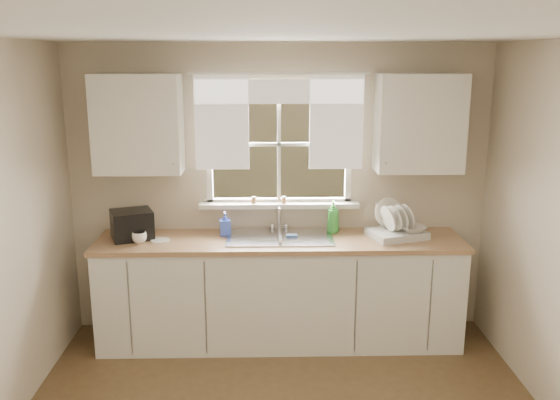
{
  "coord_description": "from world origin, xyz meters",
  "views": [
    {
      "loc": [
        -0.11,
        -3.01,
        2.39
      ],
      "look_at": [
        0.0,
        1.65,
        1.25
      ],
      "focal_mm": 38.0,
      "sensor_mm": 36.0,
      "label": 1
    }
  ],
  "objects_px": {
    "cup": "(139,237)",
    "dish_rack": "(396,229)",
    "soap_bottle_a": "(333,217)",
    "black_appliance": "(132,225)"
  },
  "relations": [
    {
      "from": "cup",
      "to": "dish_rack",
      "type": "bearing_deg",
      "value": -2.39
    },
    {
      "from": "dish_rack",
      "to": "cup",
      "type": "distance_m",
      "value": 2.12
    },
    {
      "from": "dish_rack",
      "to": "black_appliance",
      "type": "bearing_deg",
      "value": 179.72
    },
    {
      "from": "soap_bottle_a",
      "to": "black_appliance",
      "type": "distance_m",
      "value": 1.69
    },
    {
      "from": "dish_rack",
      "to": "black_appliance",
      "type": "xyz_separation_m",
      "value": [
        -2.2,
        0.01,
        0.05
      ]
    },
    {
      "from": "soap_bottle_a",
      "to": "cup",
      "type": "height_order",
      "value": "soap_bottle_a"
    },
    {
      "from": "dish_rack",
      "to": "soap_bottle_a",
      "type": "height_order",
      "value": "dish_rack"
    },
    {
      "from": "soap_bottle_a",
      "to": "cup",
      "type": "relative_size",
      "value": 2.34
    },
    {
      "from": "black_appliance",
      "to": "cup",
      "type": "bearing_deg",
      "value": -78.44
    },
    {
      "from": "dish_rack",
      "to": "cup",
      "type": "relative_size",
      "value": 4.42
    }
  ]
}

